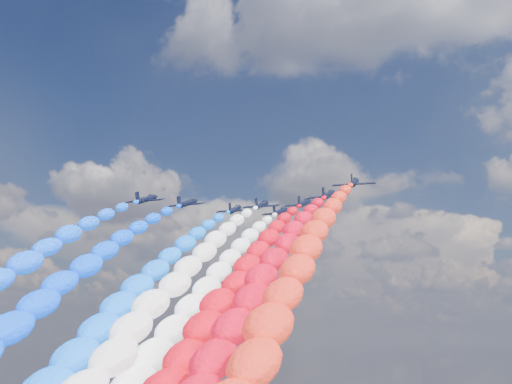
% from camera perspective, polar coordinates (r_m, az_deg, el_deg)
% --- Properties ---
extents(jet_0, '(9.68, 13.17, 6.82)m').
position_cam_1_polar(jet_0, '(167.67, -9.51, -0.63)').
color(jet_0, black).
extents(trail_0, '(6.66, 94.67, 55.37)m').
position_cam_1_polar(trail_0, '(123.09, -20.69, -7.94)').
color(trail_0, '#0C50FF').
extents(jet_1, '(10.28, 13.60, 6.82)m').
position_cam_1_polar(jet_1, '(171.20, -5.99, -0.98)').
color(jet_1, black).
extents(trail_1, '(6.66, 94.67, 55.37)m').
position_cam_1_polar(trail_1, '(124.81, -15.62, -8.34)').
color(trail_1, '#0545FF').
extents(jet_2, '(10.44, 13.72, 6.82)m').
position_cam_1_polar(jet_2, '(178.46, -1.85, -1.53)').
color(jet_2, black).
extents(trail_2, '(6.66, 94.67, 55.37)m').
position_cam_1_polar(trail_2, '(130.27, -9.45, -8.80)').
color(trail_2, '#0B66FF').
extents(jet_3, '(9.84, 13.29, 6.82)m').
position_cam_1_polar(jet_3, '(172.33, 0.49, -1.13)').
color(jet_3, black).
extents(trail_3, '(6.66, 94.67, 55.37)m').
position_cam_1_polar(trail_3, '(123.19, -6.56, -8.67)').
color(trail_3, white).
extents(jet_4, '(10.38, 13.67, 6.82)m').
position_cam_1_polar(jet_4, '(181.73, 2.09, -1.73)').
color(jet_4, black).
extents(trail_4, '(6.66, 94.67, 55.37)m').
position_cam_1_polar(trail_4, '(132.13, -3.85, -8.99)').
color(trail_4, white).
extents(jet_5, '(10.02, 13.42, 6.82)m').
position_cam_1_polar(jet_5, '(170.51, 4.19, -0.97)').
color(jet_5, black).
extents(trail_5, '(6.66, 94.67, 55.37)m').
position_cam_1_polar(trail_5, '(120.12, -1.42, -8.65)').
color(trail_5, red).
extents(jet_6, '(10.21, 13.56, 6.82)m').
position_cam_1_polar(jet_6, '(161.43, 6.29, -0.26)').
color(jet_6, black).
extents(trail_6, '(6.66, 94.67, 55.37)m').
position_cam_1_polar(trail_6, '(110.32, 1.21, -8.29)').
color(trail_6, red).
extents(jet_7, '(10.36, 13.66, 6.82)m').
position_cam_1_polar(jet_7, '(149.54, 8.52, 0.81)').
color(jet_7, black).
extents(trail_7, '(6.66, 94.67, 55.37)m').
position_cam_1_polar(trail_7, '(97.68, 4.00, -7.68)').
color(trail_7, red).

